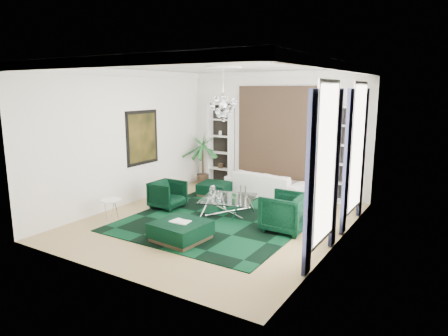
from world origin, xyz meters
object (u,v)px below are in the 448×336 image
Objects in this scene: sofa at (266,184)px; ottoman_front at (181,231)px; palm at (203,152)px; side_table at (112,210)px; ottoman_side at (215,189)px; armchair_left at (168,195)px; coffee_table at (228,206)px; armchair_right at (285,212)px.

sofa reaches higher than ottoman_front.
side_table is at bearing -88.65° from palm.
side_table is (-2.40, 0.25, 0.04)m from ottoman_front.
ottoman_side is at bearing -40.82° from palm.
coffee_table is (1.75, 0.35, -0.15)m from armchair_left.
ottoman_front is (1.40, -3.55, 0.01)m from ottoman_side.
palm is (-4.20, 2.75, 0.69)m from armchair_right.
sofa is at bearing 90.00° from coffee_table.
coffee_table is 1.98m from ottoman_side.
armchair_right reaches higher than coffee_table.
ottoman_front is at bearing -5.95° from side_table.
ottoman_side is 1.73m from palm.
armchair_right is 1.10× the size of ottoman_side.
palm is (-0.70, 2.75, 0.76)m from armchair_left.
armchair_left is at bearing -102.53° from ottoman_side.
armchair_right is (3.50, 0.00, 0.07)m from armchair_left.
armchair_right is 1.80m from coffee_table.
side_table reaches higher than ottoman_front.
palm is at bearing 119.05° from ottoman_front.
ottoman_front is at bearing 95.95° from sofa.
sofa reaches higher than ottoman_side.
side_table is at bearing 158.86° from armchair_left.
armchair_left is 0.93× the size of ottoman_side.
ottoman_front is (-1.70, -1.75, -0.24)m from armchair_right.
palm is at bearing 91.35° from side_table.
ottoman_side is at bearing -11.86° from armchair_left.
coffee_table reaches higher than ottoman_front.
armchair_right is at bearing 20.10° from side_table.
ottoman_side is 0.39× the size of palm.
sofa is 2.30m from coffee_table.
ottoman_front is (0.05, -4.40, -0.16)m from sofa.
palm is at bearing 139.18° from ottoman_side.
sofa is 3.18m from armchair_right.
palm reaches higher than armchair_left.
sofa reaches higher than coffee_table.
palm is at bearing 135.59° from coffee_table.
coffee_table is at bearing 38.21° from side_table.
armchair_left is at bearing 135.81° from ottoman_front.
side_table is at bearing -70.11° from armchair_right.
sofa is 2.37× the size of ottoman_front.
side_table is (-0.60, -1.50, -0.13)m from armchair_left.
sofa is 4.40m from ottoman_front.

